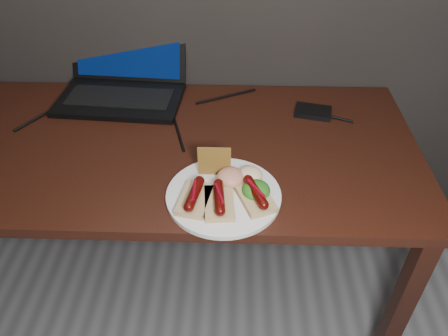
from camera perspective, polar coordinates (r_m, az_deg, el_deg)
name	(u,v)px	position (r m, az deg, el deg)	size (l,w,h in m)	color
desk	(179,167)	(1.34, -5.85, 0.17)	(1.40, 0.70, 0.75)	#33140C
laptop	(123,78)	(1.53, -13.04, 11.32)	(0.42, 0.35, 0.25)	black
hard_drive	(313,112)	(1.43, 11.55, 7.22)	(0.11, 0.07, 0.02)	black
desk_cables	(185,114)	(1.40, -5.09, 7.05)	(1.04, 0.36, 0.01)	black
plate	(224,195)	(1.09, -0.05, -3.59)	(0.29, 0.29, 0.01)	silver
bread_sausage_left	(195,197)	(1.06, -3.87, -3.79)	(0.09, 0.13, 0.04)	#DFB583
bread_sausage_center	(219,200)	(1.05, -0.63, -4.26)	(0.08, 0.12, 0.04)	#DFB583
bread_sausage_right	(255,195)	(1.06, 4.13, -3.60)	(0.11, 0.13, 0.04)	#DFB583
crispbread	(214,161)	(1.12, -1.27, 0.89)	(0.09, 0.01, 0.09)	olive
salad_greens	(256,190)	(1.07, 4.21, -2.90)	(0.07, 0.07, 0.04)	#1A5410
salsa_mound	(231,177)	(1.11, 0.90, -1.22)	(0.07, 0.07, 0.04)	#A91110
coleslaw_mound	(250,175)	(1.12, 3.42, -0.93)	(0.06, 0.06, 0.04)	white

